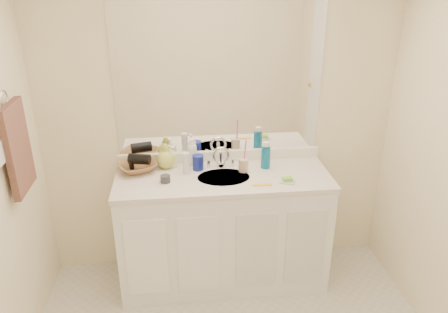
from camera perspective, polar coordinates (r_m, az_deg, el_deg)
wall_back at (r=3.21m, az=-0.63°, el=4.77°), size 2.60×0.02×2.40m
vanity_cabinet at (r=3.31m, az=-0.10°, el=-9.62°), size 1.50×0.55×0.85m
countertop at (r=3.09m, az=-0.10°, el=-2.78°), size 1.52×0.57×0.03m
backsplash at (r=3.30m, az=-0.58°, el=0.08°), size 1.52×0.03×0.08m
sink_basin at (r=3.07m, az=-0.06°, el=-2.89°), size 0.37×0.37×0.02m
faucet at (r=3.20m, az=-0.41°, el=-0.39°), size 0.02×0.02×0.11m
mirror at (r=3.11m, az=-0.65°, el=11.02°), size 1.48×0.01×1.20m
blue_mug at (r=3.16m, az=-3.41°, el=-0.78°), size 0.09×0.09×0.11m
tan_cup at (r=3.13m, az=2.54°, el=-1.15°), size 0.07×0.07×0.09m
toothbrush at (r=3.09m, az=2.76°, el=0.60°), size 0.02×0.04×0.20m
mouthwash_bottle at (r=3.19m, az=5.46°, el=-0.14°), size 0.09×0.09×0.16m
soap_dish at (r=3.02m, az=8.26°, el=-3.25°), size 0.12×0.11×0.01m
green_soap at (r=3.01m, az=8.28°, el=-2.93°), size 0.07×0.05×0.02m
orange_comb at (r=2.96m, az=4.96°, el=-3.71°), size 0.13×0.03×0.01m
dark_jar at (r=3.01m, az=-7.67°, el=-2.91°), size 0.09×0.09×0.05m
extra_white_bottle at (r=3.10m, az=-4.98°, el=-0.87°), size 0.05×0.05×0.16m
soap_bottle_white at (r=3.23m, az=-4.18°, el=0.67°), size 0.10×0.10×0.20m
soap_bottle_cream at (r=3.22m, az=-7.03°, el=0.08°), size 0.09×0.10×0.17m
soap_bottle_yellow at (r=3.20m, az=-7.60°, el=0.08°), size 0.16×0.16×0.18m
wicker_basket at (r=3.21m, az=-11.27°, el=-1.27°), size 0.35×0.35×0.07m
hair_dryer at (r=3.18m, az=-10.99°, el=-0.33°), size 0.17×0.11×0.08m
towel_ring at (r=2.77m, az=-26.80°, el=6.70°), size 0.01×0.11×0.11m
hand_towel at (r=2.85m, az=-25.34°, el=0.99°), size 0.04×0.32×0.55m
switch_plate at (r=2.67m, az=-27.22°, el=0.31°), size 0.01×0.08×0.13m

